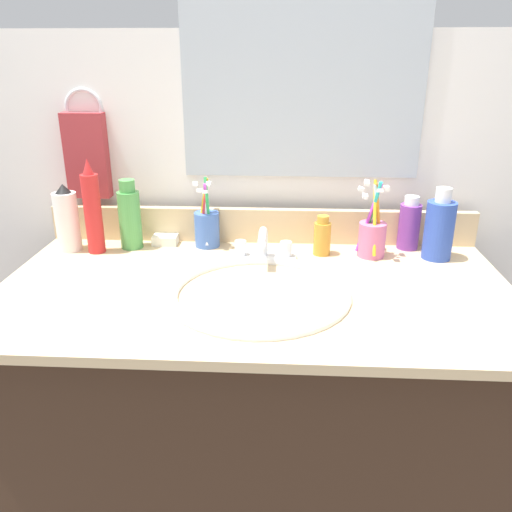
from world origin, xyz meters
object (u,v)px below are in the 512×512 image
(bottle_oil_amber, at_px, (322,237))
(bottle_lotion_white, at_px, (67,220))
(bottle_spray_red, at_px, (93,211))
(bottle_toner_green, at_px, (130,217))
(cup_pink, at_px, (372,235))
(hand_towel, at_px, (87,156))
(faucet, at_px, (263,250))
(cup_blue_plastic, at_px, (207,226))
(soap_bar, at_px, (165,240))
(bottle_cream_purple, at_px, (409,225))
(bottle_shampoo_blue, at_px, (439,228))

(bottle_oil_amber, height_order, bottle_lotion_white, bottle_lotion_white)
(bottle_lotion_white, xyz_separation_m, bottle_spray_red, (0.07, -0.01, 0.03))
(bottle_toner_green, distance_m, cup_pink, 0.61)
(hand_towel, distance_m, bottle_oil_amber, 0.65)
(bottle_spray_red, xyz_separation_m, cup_pink, (0.69, 0.01, -0.05))
(faucet, xyz_separation_m, bottle_lotion_white, (-0.50, 0.05, 0.05))
(hand_towel, height_order, cup_blue_plastic, hand_towel)
(bottle_oil_amber, distance_m, soap_bar, 0.41)
(hand_towel, relative_size, bottle_cream_purple, 1.60)
(bottle_toner_green, distance_m, bottle_cream_purple, 0.71)
(hand_towel, distance_m, bottle_lotion_white, 0.18)
(bottle_shampoo_blue, bearing_deg, cup_blue_plastic, 174.68)
(faucet, xyz_separation_m, cup_blue_plastic, (-0.15, 0.10, 0.03))
(bottle_shampoo_blue, distance_m, bottle_toner_green, 0.77)
(bottle_oil_amber, distance_m, bottle_toner_green, 0.49)
(bottle_shampoo_blue, height_order, bottle_spray_red, bottle_spray_red)
(bottle_oil_amber, xyz_separation_m, bottle_spray_red, (-0.57, -0.02, 0.06))
(bottle_oil_amber, xyz_separation_m, bottle_lotion_white, (-0.64, -0.01, 0.03))
(cup_blue_plastic, bearing_deg, faucet, -32.88)
(faucet, relative_size, cup_pink, 0.83)
(bottle_oil_amber, xyz_separation_m, bottle_cream_purple, (0.22, 0.06, 0.02))
(hand_towel, bearing_deg, bottle_oil_amber, -9.99)
(hand_towel, relative_size, cup_pink, 1.14)
(bottle_oil_amber, distance_m, cup_pink, 0.12)
(bottle_lotion_white, bearing_deg, bottle_spray_red, -8.48)
(soap_bar, bearing_deg, bottle_cream_purple, 0.64)
(faucet, height_order, soap_bar, faucet)
(hand_towel, xyz_separation_m, faucet, (0.47, -0.16, -0.19))
(bottle_toner_green, relative_size, bottle_cream_purple, 1.30)
(bottle_shampoo_blue, relative_size, cup_blue_plastic, 0.96)
(hand_towel, distance_m, soap_bar, 0.30)
(hand_towel, distance_m, bottle_shampoo_blue, 0.91)
(bottle_toner_green, distance_m, cup_blue_plastic, 0.20)
(bottle_lotion_white, distance_m, bottle_cream_purple, 0.87)
(bottle_shampoo_blue, bearing_deg, faucet, -174.14)
(soap_bar, bearing_deg, bottle_shampoo_blue, -5.00)
(bottle_cream_purple, height_order, soap_bar, bottle_cream_purple)
(faucet, bearing_deg, bottle_toner_green, 167.56)
(cup_blue_plastic, bearing_deg, bottle_cream_purple, 1.50)
(bottle_cream_purple, bearing_deg, bottle_spray_red, -174.76)
(faucet, distance_m, cup_blue_plastic, 0.18)
(bottle_cream_purple, height_order, cup_blue_plastic, cup_blue_plastic)
(bottle_oil_amber, height_order, cup_pink, cup_pink)
(soap_bar, bearing_deg, cup_pink, -5.93)
(bottle_shampoo_blue, height_order, bottle_cream_purple, bottle_shampoo_blue)
(cup_blue_plastic, relative_size, cup_pink, 0.95)
(bottle_lotion_white, distance_m, bottle_spray_red, 0.08)
(bottle_lotion_white, distance_m, cup_blue_plastic, 0.35)
(hand_towel, distance_m, bottle_spray_red, 0.17)
(cup_blue_plastic, bearing_deg, hand_towel, 168.47)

